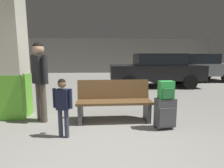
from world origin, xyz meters
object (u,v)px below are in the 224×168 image
at_px(structural_pillar, 11,52).
at_px(suitcase, 165,113).
at_px(adult, 40,73).
at_px(bench, 114,101).
at_px(backpack_bright, 166,90).
at_px(parked_car_near, 156,69).
at_px(parked_car_side, 195,67).
at_px(child, 63,102).

relative_size(structural_pillar, suitcase, 5.01).
distance_m(structural_pillar, adult, 0.91).
relative_size(structural_pillar, adult, 1.78).
height_order(bench, adult, adult).
xyz_separation_m(structural_pillar, bench, (2.29, -0.39, -1.06)).
xyz_separation_m(bench, backpack_bright, (0.97, -0.50, 0.33)).
bearing_deg(parked_car_near, parked_car_side, 29.96).
xyz_separation_m(structural_pillar, parked_car_side, (7.17, 5.54, -0.69)).
relative_size(adult, parked_car_side, 0.40).
bearing_deg(backpack_bright, bench, 152.69).
bearing_deg(backpack_bright, suitcase, 88.31).
distance_m(structural_pillar, suitcase, 3.57).
bearing_deg(parked_car_near, child, -121.18).
bearing_deg(adult, child, -52.23).
distance_m(bench, parked_car_side, 7.69).
height_order(child, parked_car_side, parked_car_side).
xyz_separation_m(backpack_bright, adult, (-2.54, 0.55, 0.28)).
xyz_separation_m(suitcase, backpack_bright, (-0.00, -0.00, 0.45)).
bearing_deg(child, suitcase, 8.41).
bearing_deg(parked_car_near, bench, -116.58).
height_order(backpack_bright, parked_car_side, parked_car_side).
bearing_deg(adult, bench, -1.88).
height_order(structural_pillar, suitcase, structural_pillar).
height_order(suitcase, adult, adult).
xyz_separation_m(adult, parked_car_side, (6.46, 5.88, -0.24)).
distance_m(structural_pillar, parked_car_side, 9.09).
bearing_deg(adult, backpack_bright, -12.24).
xyz_separation_m(backpack_bright, parked_car_side, (3.91, 6.43, 0.03)).
height_order(backpack_bright, parked_car_near, parked_car_near).
distance_m(bench, backpack_bright, 1.14).
relative_size(bench, parked_car_side, 0.38).
bearing_deg(backpack_bright, structural_pillar, 164.76).
distance_m(child, parked_car_side, 8.88).
xyz_separation_m(suitcase, parked_car_near, (1.22, 4.88, 0.48)).
xyz_separation_m(bench, adult, (-1.57, 0.05, 0.61)).
relative_size(bench, parked_car_near, 0.39).
height_order(structural_pillar, child, structural_pillar).
relative_size(structural_pillar, backpack_bright, 8.89).
bearing_deg(parked_car_near, adult, -131.03).
xyz_separation_m(structural_pillar, backpack_bright, (3.25, -0.89, -0.73)).
distance_m(backpack_bright, parked_car_near, 5.03).
height_order(structural_pillar, parked_car_near, structural_pillar).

